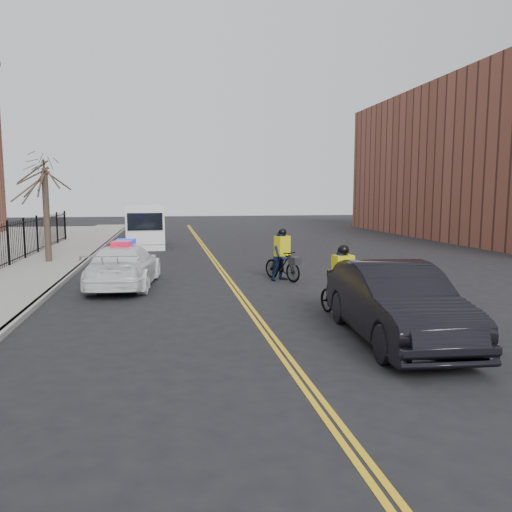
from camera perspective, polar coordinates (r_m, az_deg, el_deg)
The scene contains 13 objects.
ground at distance 14.57m, azimuth -1.03°, elevation -5.66°, with size 120.00×120.00×0.00m, color black.
center_line_left at distance 22.37m, azimuth -4.53°, elevation -1.18°, with size 0.10×60.00×0.01m, color gold.
center_line_right at distance 22.38m, azimuth -4.12°, elevation -1.17°, with size 0.10×60.00×0.01m, color gold.
sidewalk at distance 22.85m, azimuth -23.39°, elevation -1.39°, with size 3.00×60.00×0.15m, color gray.
curb at distance 22.56m, azimuth -19.67°, elevation -1.33°, with size 0.20×60.00×0.15m, color gray.
iron_fence at distance 23.13m, azimuth -27.12°, elevation 0.82°, with size 0.12×28.00×2.00m, color black, non-canonical shape.
building_across at distance 40.25m, azimuth 27.25°, elevation 9.57°, with size 12.00×30.00×11.00m, color brown.
street_tree at distance 24.61m, azimuth -22.96°, elevation 7.28°, with size 3.20×3.20×4.80m.
police_cruiser at distance 17.88m, azimuth -14.81°, elevation -1.10°, with size 2.56×5.24×1.63m.
dark_sedan at distance 11.40m, azimuth 15.62°, elevation -5.15°, with size 1.80×5.16×1.70m, color black.
cargo_van at distance 31.51m, azimuth -12.49°, elevation 3.29°, with size 2.44×6.01×2.49m.
cyclist_near at distance 13.22m, azimuth 9.87°, elevation -4.12°, with size 1.01×2.05×1.93m.
cyclist_far at distance 18.61m, azimuth 3.03°, elevation -0.46°, with size 1.40×1.96×1.96m.
Camera 1 is at (-2.28, -14.02, 3.22)m, focal length 35.00 mm.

